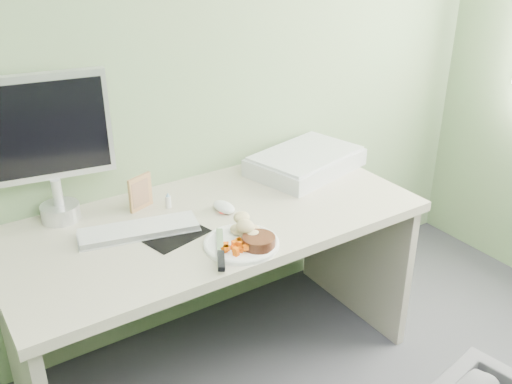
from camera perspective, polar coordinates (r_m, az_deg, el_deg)
wall_back at (r=2.31m, az=-9.61°, el=15.09°), size 3.50×0.00×3.50m
desk at (r=2.29m, az=-4.22°, el=-6.49°), size 1.60×0.75×0.73m
plate at (r=2.00m, az=-1.47°, el=-5.20°), size 0.27×0.27×0.01m
steak at (r=1.96m, az=0.28°, el=-4.96°), size 0.13×0.13×0.04m
potato_pile at (r=2.02m, az=-1.05°, el=-3.56°), size 0.13×0.10×0.06m
carrot_heap at (r=1.93m, az=-2.13°, el=-5.44°), size 0.08×0.08×0.04m
steak_knife at (r=1.91m, az=-3.55°, el=-6.21°), size 0.15×0.25×0.02m
mousepad at (r=2.10m, az=-8.49°, el=-4.06°), size 0.26×0.25×0.00m
keyboard at (r=2.11m, az=-11.64°, el=-3.67°), size 0.44×0.22×0.02m
computer_mouse at (r=2.22m, az=-3.22°, el=-1.51°), size 0.08×0.12×0.04m
photo_frame at (r=2.26m, az=-11.50°, el=-0.04°), size 0.11×0.05×0.14m
eyedrop_bottle at (r=2.27m, az=-8.78°, el=-0.87°), size 0.02×0.02×0.07m
scanner at (r=2.58m, az=4.97°, el=2.99°), size 0.55×0.43×0.08m
monitor at (r=2.19m, az=-20.16°, el=4.87°), size 0.46×0.15×0.55m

